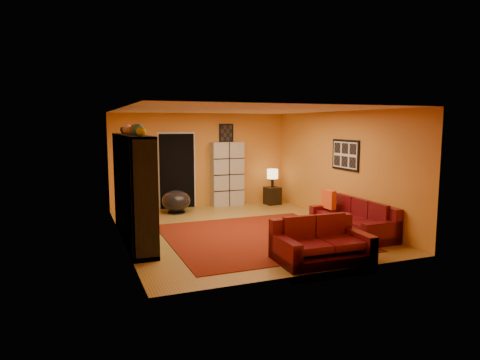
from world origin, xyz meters
name	(u,v)px	position (x,y,z in m)	size (l,w,h in m)	color
floor	(240,230)	(0.00, 0.00, 0.00)	(6.00, 6.00, 0.00)	olive
ceiling	(240,110)	(0.00, 0.00, 2.60)	(6.00, 6.00, 0.00)	white
wall_back	(201,160)	(0.00, 3.00, 1.30)	(6.00, 6.00, 0.00)	orange
wall_front	(313,191)	(0.00, -3.00, 1.30)	(6.00, 6.00, 0.00)	orange
wall_left	(121,176)	(-2.50, 0.00, 1.30)	(6.00, 6.00, 0.00)	orange
wall_right	(338,167)	(2.50, 0.00, 1.30)	(6.00, 6.00, 0.00)	orange
rug	(257,237)	(0.10, -0.70, 0.01)	(3.60, 3.60, 0.01)	#57150A
doorway	(177,171)	(-0.70, 2.96, 1.02)	(0.95, 0.10, 2.04)	black
wall_art_right	(345,155)	(2.48, -0.30, 1.60)	(0.03, 1.00, 0.70)	black
wall_art_back	(226,133)	(0.75, 2.98, 2.05)	(0.42, 0.03, 0.52)	black
entertainment_unit	(133,188)	(-2.27, 0.00, 1.05)	(0.45, 3.00, 2.10)	black
tv	(135,191)	(-2.23, 0.07, 0.98)	(0.12, 0.90, 0.52)	black
sofa	(355,220)	(2.13, -1.20, 0.29)	(0.85, 2.06, 0.85)	#4F0A10
loveseat	(320,243)	(0.51, -2.41, 0.28)	(1.60, 0.99, 0.85)	#4F0A10
throw_pillow	(329,199)	(1.95, -0.47, 0.63)	(0.12, 0.42, 0.42)	#FD541C
coffee_table	(304,225)	(0.78, -1.43, 0.36)	(0.79, 0.79, 0.40)	silver
storage_cabinet	(227,174)	(0.70, 2.80, 0.90)	(0.90, 0.40, 1.80)	#B3B0A6
bowl_chair	(176,201)	(-0.90, 2.27, 0.32)	(0.73, 0.73, 0.59)	black
side_table	(272,196)	(1.97, 2.46, 0.25)	(0.40, 0.40, 0.50)	black
table_lamp	(273,174)	(1.97, 2.46, 0.87)	(0.31, 0.31, 0.52)	black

